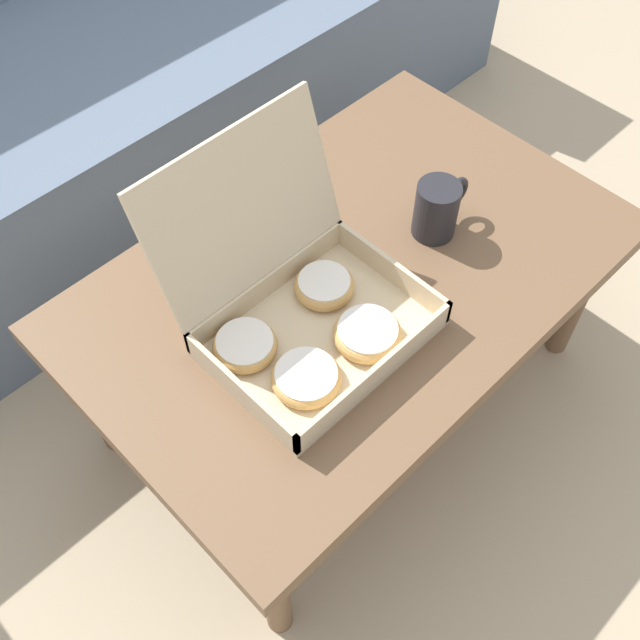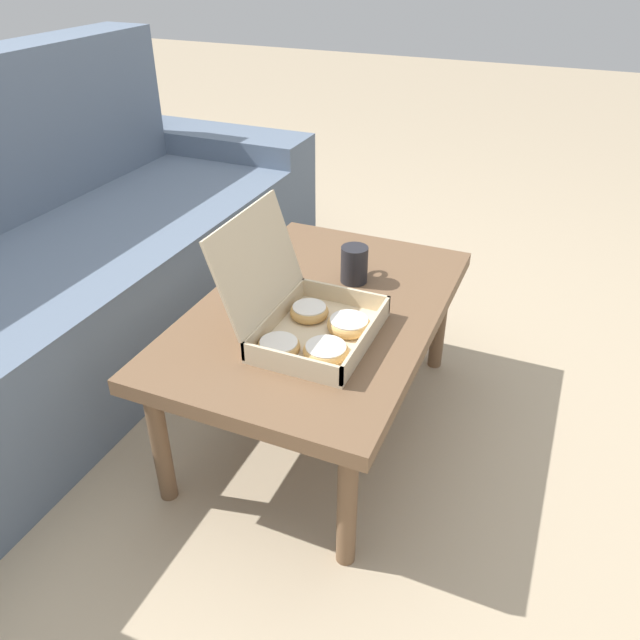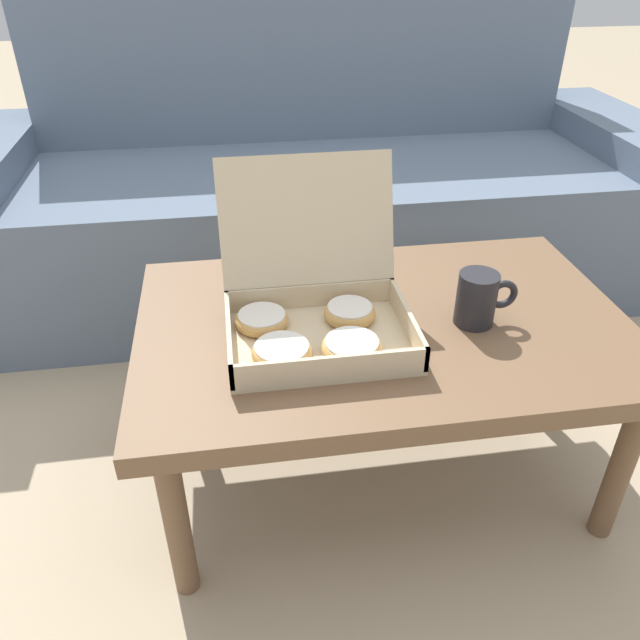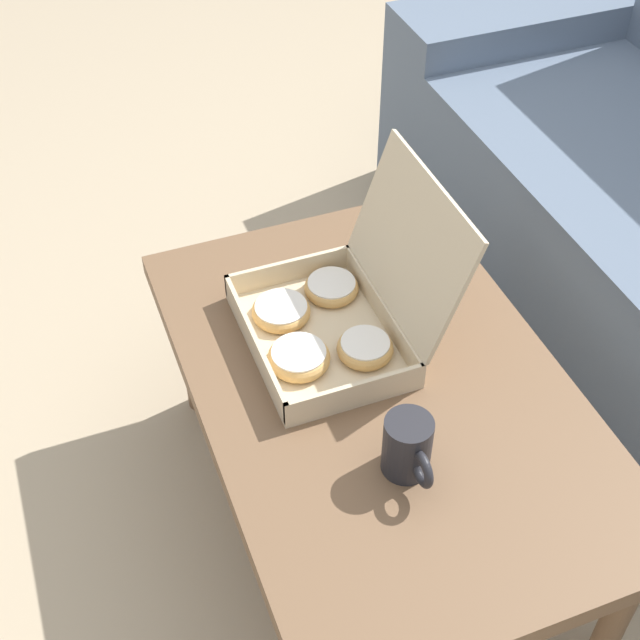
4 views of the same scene
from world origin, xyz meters
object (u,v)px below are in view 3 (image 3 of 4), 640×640
object	(u,v)px
coffee_table	(383,337)
couch	(314,188)
pastry_box	(314,311)
coffee_mug	(478,299)

from	to	relation	value
coffee_table	couch	bearing A→B (deg)	90.00
coffee_table	pastry_box	bearing A→B (deg)	-168.09
couch	coffee_table	bearing A→B (deg)	-90.00
couch	coffee_table	distance (m)	0.92
coffee_table	coffee_mug	bearing A→B (deg)	-11.71
coffee_table	pastry_box	xyz separation A→B (m)	(-0.14, -0.03, 0.09)
coffee_mug	coffee_table	bearing A→B (deg)	168.29
coffee_table	coffee_mug	distance (m)	0.20
pastry_box	coffee_mug	bearing A→B (deg)	-1.07
couch	pastry_box	bearing A→B (deg)	-98.25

